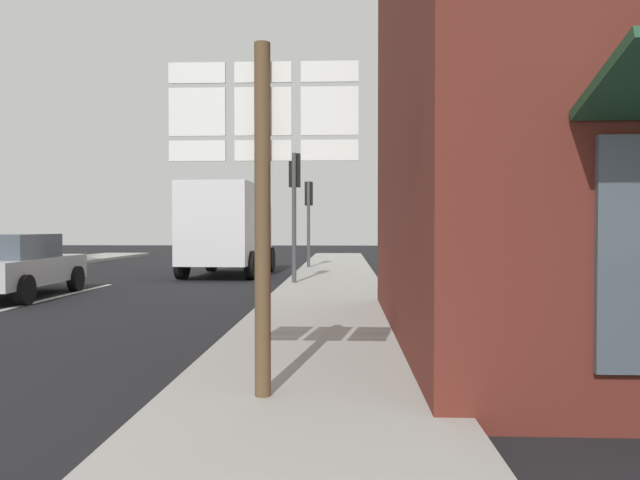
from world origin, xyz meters
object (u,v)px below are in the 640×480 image
Objects in this scene: sedan_far at (13,265)px; route_sign_post at (263,182)px; traffic_light_near_right at (295,188)px; traffic_light_far_right at (309,205)px; delivery_truck at (228,227)px.

sedan_far is 10.57m from route_sign_post.
traffic_light_far_right is at bearing 90.00° from traffic_light_near_right.
delivery_truck is 3.77m from traffic_light_far_right.
traffic_light_near_right reaches higher than route_sign_post.
traffic_light_near_right is at bearing 23.27° from sedan_far.
delivery_truck is 1.40× the size of traffic_light_near_right.
delivery_truck is (3.68, 6.43, 0.89)m from sedan_far.
delivery_truck is at bearing -134.64° from traffic_light_far_right.
traffic_light_far_right is at bearing 55.30° from sedan_far.
sedan_far is at bearing -156.73° from traffic_light_near_right.
sedan_far is 1.19× the size of traffic_light_near_right.
delivery_truck is 14.70m from route_sign_post.
route_sign_post is 0.88× the size of traffic_light_near_right.
delivery_truck is at bearing 124.67° from traffic_light_near_right.
traffic_light_far_right reaches higher than delivery_truck.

